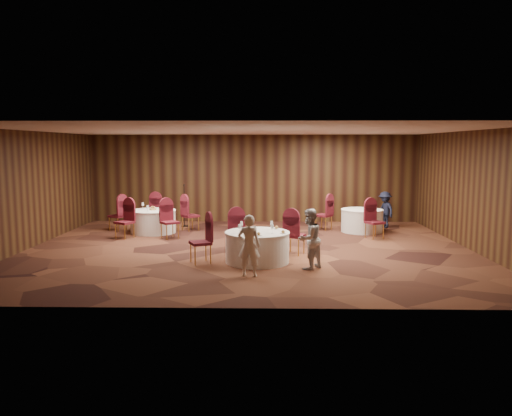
{
  "coord_description": "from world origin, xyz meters",
  "views": [
    {
      "loc": [
        0.48,
        -13.32,
        2.78
      ],
      "look_at": [
        0.2,
        0.2,
        1.1
      ],
      "focal_mm": 35.0,
      "sensor_mm": 36.0,
      "label": 1
    }
  ],
  "objects_px": {
    "table_left": "(153,221)",
    "table_right": "(362,220)",
    "mic_stand": "(184,214)",
    "man_c": "(385,210)",
    "woman_a": "(249,246)",
    "woman_b": "(309,239)",
    "table_main": "(257,247)"
  },
  "relations": [
    {
      "from": "table_left",
      "to": "woman_b",
      "type": "distance_m",
      "value": 6.57
    },
    {
      "from": "woman_b",
      "to": "mic_stand",
      "type": "bearing_deg",
      "value": -103.5
    },
    {
      "from": "table_right",
      "to": "woman_b",
      "type": "bearing_deg",
      "value": -113.27
    },
    {
      "from": "man_c",
      "to": "table_left",
      "type": "bearing_deg",
      "value": -105.48
    },
    {
      "from": "table_left",
      "to": "table_right",
      "type": "xyz_separation_m",
      "value": [
        6.77,
        0.33,
        0.0
      ]
    },
    {
      "from": "mic_stand",
      "to": "man_c",
      "type": "xyz_separation_m",
      "value": [
        6.92,
        -0.13,
        0.2
      ]
    },
    {
      "from": "table_main",
      "to": "table_left",
      "type": "distance_m",
      "value": 5.3
    },
    {
      "from": "woman_a",
      "to": "table_left",
      "type": "bearing_deg",
      "value": -51.06
    },
    {
      "from": "table_left",
      "to": "woman_b",
      "type": "relative_size",
      "value": 1.06
    },
    {
      "from": "table_left",
      "to": "woman_b",
      "type": "bearing_deg",
      "value": -45.26
    },
    {
      "from": "table_main",
      "to": "man_c",
      "type": "distance_m",
      "value": 6.75
    },
    {
      "from": "table_right",
      "to": "woman_a",
      "type": "distance_m",
      "value": 6.68
    },
    {
      "from": "table_right",
      "to": "woman_b",
      "type": "relative_size",
      "value": 0.98
    },
    {
      "from": "table_main",
      "to": "table_right",
      "type": "distance_m",
      "value": 5.49
    },
    {
      "from": "table_main",
      "to": "woman_b",
      "type": "bearing_deg",
      "value": -28.13
    },
    {
      "from": "table_main",
      "to": "woman_b",
      "type": "relative_size",
      "value": 1.13
    },
    {
      "from": "table_left",
      "to": "table_right",
      "type": "distance_m",
      "value": 6.78
    },
    {
      "from": "woman_a",
      "to": "woman_b",
      "type": "xyz_separation_m",
      "value": [
        1.34,
        0.69,
        0.02
      ]
    },
    {
      "from": "table_right",
      "to": "man_c",
      "type": "relative_size",
      "value": 1.1
    },
    {
      "from": "mic_stand",
      "to": "woman_a",
      "type": "distance_m",
      "value": 7.13
    },
    {
      "from": "table_main",
      "to": "table_left",
      "type": "height_order",
      "value": "same"
    },
    {
      "from": "mic_stand",
      "to": "man_c",
      "type": "relative_size",
      "value": 1.18
    },
    {
      "from": "woman_b",
      "to": "table_left",
      "type": "bearing_deg",
      "value": -91.33
    },
    {
      "from": "table_main",
      "to": "man_c",
      "type": "relative_size",
      "value": 1.26
    },
    {
      "from": "table_main",
      "to": "table_left",
      "type": "relative_size",
      "value": 1.06
    },
    {
      "from": "mic_stand",
      "to": "woman_b",
      "type": "distance_m",
      "value": 7.11
    },
    {
      "from": "mic_stand",
      "to": "woman_a",
      "type": "xyz_separation_m",
      "value": [
        2.49,
        -6.68,
        0.25
      ]
    },
    {
      "from": "table_left",
      "to": "table_right",
      "type": "relative_size",
      "value": 1.08
    },
    {
      "from": "man_c",
      "to": "table_main",
      "type": "bearing_deg",
      "value": -63.59
    },
    {
      "from": "table_left",
      "to": "woman_b",
      "type": "height_order",
      "value": "woman_b"
    },
    {
      "from": "man_c",
      "to": "woman_a",
      "type": "bearing_deg",
      "value": -58.34
    },
    {
      "from": "table_main",
      "to": "man_c",
      "type": "xyz_separation_m",
      "value": [
        4.28,
        5.22,
        0.25
      ]
    }
  ]
}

